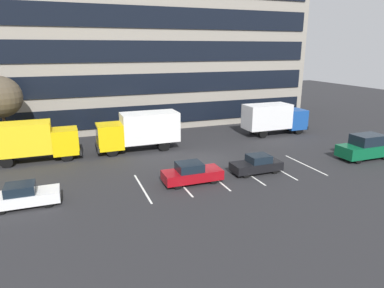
{
  "coord_description": "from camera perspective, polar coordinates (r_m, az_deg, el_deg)",
  "views": [
    {
      "loc": [
        -11.59,
        -26.28,
        9.52
      ],
      "look_at": [
        -1.42,
        0.55,
        1.4
      ],
      "focal_mm": 31.76,
      "sensor_mm": 36.0,
      "label": 1
    }
  ],
  "objects": [
    {
      "name": "box_truck_yellow",
      "position": [
        32.75,
        -8.77,
        2.41
      ],
      "size": [
        7.81,
        2.58,
        3.62
      ],
      "color": "yellow",
      "rests_on": "ground_plane"
    },
    {
      "name": "sedan_white",
      "position": [
        23.73,
        -26.41,
        -7.78
      ],
      "size": [
        4.1,
        1.72,
        1.47
      ],
      "color": "white",
      "rests_on": "ground_plane"
    },
    {
      "name": "office_building",
      "position": [
        45.73,
        -6.29,
        15.06
      ],
      "size": [
        38.35,
        11.69,
        18.0
      ],
      "color": "gray",
      "rests_on": "ground_plane"
    },
    {
      "name": "suv_forest",
      "position": [
        33.82,
        27.09,
        -0.47
      ],
      "size": [
        4.83,
        2.05,
        2.18
      ],
      "color": "#0C5933",
      "rests_on": "ground_plane"
    },
    {
      "name": "lot_markings",
      "position": [
        26.63,
        6.58,
        -5.24
      ],
      "size": [
        14.14,
        5.4,
        0.01
      ],
      "color": "silver",
      "rests_on": "ground_plane"
    },
    {
      "name": "bare_tree",
      "position": [
        35.83,
        -29.5,
        6.87
      ],
      "size": [
        3.8,
        3.8,
        7.13
      ],
      "color": "#473323",
      "rests_on": "ground_plane"
    },
    {
      "name": "sedan_black",
      "position": [
        27.3,
        10.81,
        -3.39
      ],
      "size": [
        4.01,
        1.68,
        1.44
      ],
      "color": "black",
      "rests_on": "ground_plane"
    },
    {
      "name": "box_truck_yellow_all",
      "position": [
        32.22,
        -25.36,
        0.66
      ],
      "size": [
        7.47,
        2.47,
        3.46
      ],
      "color": "yellow",
      "rests_on": "ground_plane"
    },
    {
      "name": "box_truck_blue",
      "position": [
        39.65,
        13.61,
        4.38
      ],
      "size": [
        7.54,
        2.5,
        3.5
      ],
      "color": "#194799",
      "rests_on": "ground_plane"
    },
    {
      "name": "sedan_maroon",
      "position": [
        24.84,
        -0.07,
        -4.92
      ],
      "size": [
        4.32,
        1.81,
        1.55
      ],
      "color": "maroon",
      "rests_on": "ground_plane"
    },
    {
      "name": "ground_plane",
      "position": [
        30.26,
        2.89,
        -2.55
      ],
      "size": [
        120.0,
        120.0,
        0.0
      ],
      "primitive_type": "plane",
      "color": "#262628"
    }
  ]
}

